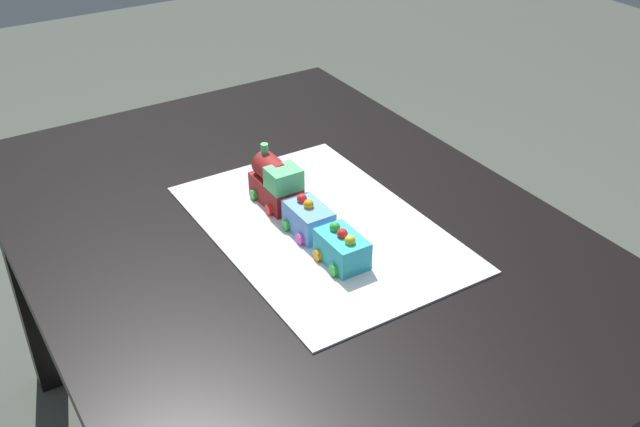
{
  "coord_description": "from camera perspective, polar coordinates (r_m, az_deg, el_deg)",
  "views": [
    {
      "loc": [
        1.08,
        -0.6,
        1.55
      ],
      "look_at": [
        0.04,
        0.05,
        0.77
      ],
      "focal_mm": 41.49,
      "sensor_mm": 36.0,
      "label": 1
    }
  ],
  "objects": [
    {
      "name": "dining_table",
      "position": [
        1.53,
        -2.29,
        -4.26
      ],
      "size": [
        1.4,
        1.0,
        0.74
      ],
      "color": "black",
      "rests_on": "ground"
    },
    {
      "name": "cake_board",
      "position": [
        1.46,
        0.0,
        -1.06
      ],
      "size": [
        0.6,
        0.4,
        0.0
      ],
      "primitive_type": "cube",
      "color": "silver",
      "rests_on": "dining_table"
    },
    {
      "name": "cake_car_gondola_sky_blue",
      "position": [
        1.43,
        -0.89,
        -0.42
      ],
      "size": [
        0.1,
        0.08,
        0.07
      ],
      "color": "#669EEA",
      "rests_on": "cake_board"
    },
    {
      "name": "cake_car_caboose_turquoise",
      "position": [
        1.35,
        1.71,
        -2.71
      ],
      "size": [
        0.1,
        0.08,
        0.07
      ],
      "color": "#38B7C6",
      "rests_on": "cake_board"
    },
    {
      "name": "cake_locomotive",
      "position": [
        1.52,
        -3.41,
        2.4
      ],
      "size": [
        0.14,
        0.08,
        0.12
      ],
      "color": "maroon",
      "rests_on": "cake_board"
    }
  ]
}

